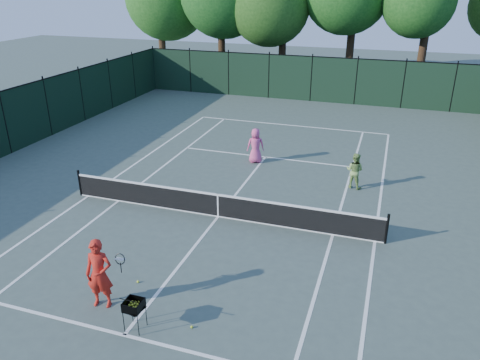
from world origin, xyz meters
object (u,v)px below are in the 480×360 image
(ball_hopper, at_px, (134,305))
(loose_ball_midcourt, at_px, (192,327))
(coach, at_px, (99,274))
(player_green, at_px, (355,171))
(player_pink, at_px, (256,146))
(loose_ball_near_cart, at_px, (138,282))

(ball_hopper, bearing_deg, loose_ball_midcourt, 29.20)
(coach, relative_size, player_green, 1.30)
(coach, height_order, ball_hopper, coach)
(player_green, xyz_separation_m, ball_hopper, (-4.20, -10.25, -0.05))
(coach, xyz_separation_m, player_green, (5.48, 9.70, -0.22))
(loose_ball_midcourt, bearing_deg, coach, 177.78)
(player_pink, distance_m, loose_ball_near_cart, 10.07)
(ball_hopper, xyz_separation_m, loose_ball_near_cart, (-0.90, 1.67, -0.66))
(player_pink, height_order, loose_ball_midcourt, player_pink)
(coach, relative_size, loose_ball_near_cart, 28.39)
(ball_hopper, height_order, loose_ball_midcourt, ball_hopper)
(coach, distance_m, loose_ball_near_cart, 1.52)
(coach, relative_size, loose_ball_midcourt, 28.39)
(loose_ball_midcourt, bearing_deg, player_pink, 98.70)
(player_pink, bearing_deg, coach, 63.08)
(ball_hopper, height_order, loose_ball_near_cart, ball_hopper)
(ball_hopper, bearing_deg, player_pink, 102.48)
(player_green, relative_size, loose_ball_near_cart, 21.82)
(player_green, relative_size, ball_hopper, 1.79)
(player_pink, height_order, loose_ball_near_cart, player_pink)
(loose_ball_near_cart, distance_m, loose_ball_midcourt, 2.52)
(loose_ball_near_cart, bearing_deg, player_pink, 87.28)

